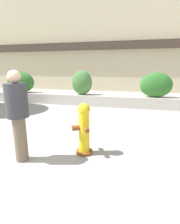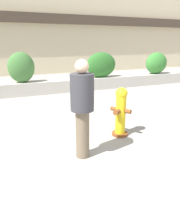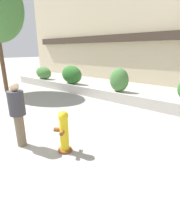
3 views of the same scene
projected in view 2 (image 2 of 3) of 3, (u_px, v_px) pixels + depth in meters
ground_plane at (72, 177)px, 3.36m from camera, size 120.00×120.00×0.00m
building_facade at (5, 6)px, 12.65m from camera, size 30.00×1.36×8.00m
planter_wall_low at (23, 89)px, 8.54m from camera, size 18.00×0.70×0.50m
hedge_bush_2 at (21, 67)px, 8.29m from camera, size 1.00×0.63×1.15m
hedge_bush_3 at (101, 65)px, 9.56m from camera, size 1.37×0.59×1.08m
hedge_bush_4 at (156, 63)px, 10.68m from camera, size 1.15×0.68×1.03m
fire_hydrant at (121, 112)px, 4.73m from camera, size 0.49×0.49×1.08m
pedestrian at (82, 104)px, 3.69m from camera, size 0.56×0.56×1.73m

